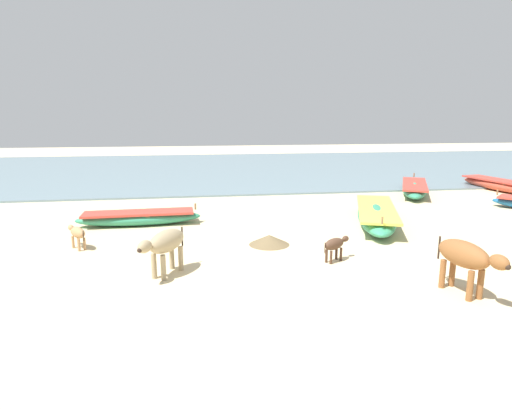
# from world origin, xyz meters

# --- Properties ---
(ground) EXTENTS (80.00, 80.00, 0.00)m
(ground) POSITION_xyz_m (0.00, 0.00, 0.00)
(ground) COLOR beige
(sea_water) EXTENTS (60.00, 20.00, 0.08)m
(sea_water) POSITION_xyz_m (0.00, 17.77, 0.04)
(sea_water) COLOR slate
(sea_water) RESTS_ON ground
(fishing_boat_0) EXTENTS (1.77, 4.78, 0.71)m
(fishing_boat_0) POSITION_xyz_m (11.63, 7.11, 0.28)
(fishing_boat_0) COLOR #B74733
(fishing_boat_0) RESTS_ON ground
(fishing_boat_2) EXTENTS (3.90, 1.02, 0.63)m
(fishing_boat_2) POSITION_xyz_m (-4.25, 3.36, 0.24)
(fishing_boat_2) COLOR #338C66
(fishing_boat_2) RESTS_ON ground
(fishing_boat_3) EXTENTS (2.78, 4.90, 0.76)m
(fishing_boat_3) POSITION_xyz_m (3.23, 2.28, 0.30)
(fishing_boat_3) COLOR #338C66
(fishing_boat_3) RESTS_ON ground
(fishing_boat_4) EXTENTS (2.99, 4.44, 0.70)m
(fishing_boat_4) POSITION_xyz_m (7.18, 7.08, 0.27)
(fishing_boat_4) COLOR #338C66
(fishing_boat_4) RESTS_ON ground
(cow_adult_brown) EXTENTS (0.70, 1.61, 1.06)m
(cow_adult_brown) POSITION_xyz_m (2.55, -3.18, 0.76)
(cow_adult_brown) COLOR brown
(cow_adult_brown) RESTS_ON ground
(calf_near_dark) EXTENTS (0.82, 0.61, 0.58)m
(calf_near_dark) POSITION_xyz_m (0.73, -0.94, 0.41)
(calf_near_dark) COLOR #4C3323
(calf_near_dark) RESTS_ON ground
(calf_far_tan) EXTENTS (0.66, 0.81, 0.59)m
(calf_far_tan) POSITION_xyz_m (-5.55, 1.04, 0.42)
(calf_far_tan) COLOR tan
(calf_far_tan) RESTS_ON ground
(cow_second_adult_dun) EXTENTS (1.08, 1.41, 1.00)m
(cow_second_adult_dun) POSITION_xyz_m (-3.19, -1.25, 0.72)
(cow_second_adult_dun) COLOR tan
(cow_second_adult_dun) RESTS_ON ground
(debris_pile_0) EXTENTS (1.44, 1.44, 0.27)m
(debris_pile_0) POSITION_xyz_m (-0.56, 0.62, 0.14)
(debris_pile_0) COLOR brown
(debris_pile_0) RESTS_ON ground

